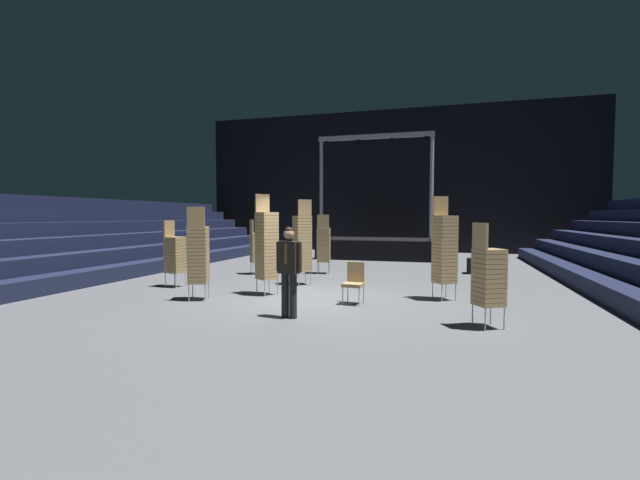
{
  "coord_description": "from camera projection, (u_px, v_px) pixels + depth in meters",
  "views": [
    {
      "loc": [
        3.1,
        -9.85,
        2.0
      ],
      "look_at": [
        0.07,
        0.54,
        1.4
      ],
      "focal_mm": 24.27,
      "sensor_mm": 36.0,
      "label": 1
    }
  ],
  "objects": [
    {
      "name": "arena_end_wall",
      "position": [
        390.0,
        181.0,
        24.58
      ],
      "size": [
        22.0,
        0.3,
        8.0
      ],
      "primitive_type": "cube",
      "color": "black",
      "rests_on": "ground_plane"
    },
    {
      "name": "chair_stack_rear_centre",
      "position": [
        445.0,
        248.0,
        10.27
      ],
      "size": [
        0.61,
        0.61,
        2.48
      ],
      "rotation": [
        0.0,
        0.0,
        3.76
      ],
      "color": "#B2B5BA",
      "rests_on": "ground_plane"
    },
    {
      "name": "bleacher_bank_left",
      "position": [
        58.0,
        237.0,
        13.75
      ],
      "size": [
        4.5,
        24.0,
        2.7
      ],
      "rotation": [
        0.0,
        0.0,
        1.57
      ],
      "color": "#191E38",
      "rests_on": "ground_plane"
    },
    {
      "name": "chair_stack_rear_right",
      "position": [
        324.0,
        244.0,
        15.02
      ],
      "size": [
        0.51,
        0.51,
        2.05
      ],
      "rotation": [
        0.0,
        0.0,
        0.17
      ],
      "color": "#B2B5BA",
      "rests_on": "ground_plane"
    },
    {
      "name": "stage_riser",
      "position": [
        379.0,
        246.0,
        20.83
      ],
      "size": [
        5.46,
        3.42,
        5.64
      ],
      "color": "black",
      "rests_on": "ground_plane"
    },
    {
      "name": "chair_stack_rear_left",
      "position": [
        198.0,
        254.0,
        10.25
      ],
      "size": [
        0.56,
        0.56,
        2.22
      ],
      "rotation": [
        0.0,
        0.0,
        0.34
      ],
      "color": "#B2B5BA",
      "rests_on": "ground_plane"
    },
    {
      "name": "chair_stack_front_left",
      "position": [
        175.0,
        254.0,
        12.17
      ],
      "size": [
        0.49,
        0.49,
        1.88
      ],
      "rotation": [
        0.0,
        0.0,
        4.6
      ],
      "color": "#B2B5BA",
      "rests_on": "ground_plane"
    },
    {
      "name": "man_with_tie",
      "position": [
        289.0,
        266.0,
        8.43
      ],
      "size": [
        0.57,
        0.3,
        1.79
      ],
      "rotation": [
        0.0,
        0.0,
        2.95
      ],
      "color": "black",
      "rests_on": "ground_plane"
    },
    {
      "name": "chair_stack_mid_right",
      "position": [
        267.0,
        245.0,
        10.94
      ],
      "size": [
        0.61,
        0.61,
        2.56
      ],
      "rotation": [
        0.0,
        0.0,
        4.13
      ],
      "color": "#B2B5BA",
      "rests_on": "ground_plane"
    },
    {
      "name": "loose_chair_near_man",
      "position": [
        354.0,
        280.0,
        9.87
      ],
      "size": [
        0.48,
        0.48,
        0.95
      ],
      "rotation": [
        0.0,
        0.0,
        3.06
      ],
      "color": "#B2B5BA",
      "rests_on": "ground_plane"
    },
    {
      "name": "chair_stack_front_right",
      "position": [
        257.0,
        247.0,
        14.9
      ],
      "size": [
        0.62,
        0.62,
        1.88
      ],
      "rotation": [
        0.0,
        0.0,
        5.37
      ],
      "color": "#B2B5BA",
      "rests_on": "ground_plane"
    },
    {
      "name": "equipment_road_case",
      "position": [
        480.0,
        266.0,
        14.98
      ],
      "size": [
        0.92,
        0.63,
        0.53
      ],
      "primitive_type": "cube",
      "rotation": [
        0.0,
        0.0,
        -0.03
      ],
      "color": "black",
      "rests_on": "ground_plane"
    },
    {
      "name": "chair_stack_mid_centre",
      "position": [
        488.0,
        275.0,
        7.68
      ],
      "size": [
        0.6,
        0.6,
        1.88
      ],
      "rotation": [
        0.0,
        0.0,
        5.24
      ],
      "color": "#B2B5BA",
      "rests_on": "ground_plane"
    },
    {
      "name": "chair_stack_mid_left",
      "position": [
        302.0,
        242.0,
        12.57
      ],
      "size": [
        0.62,
        0.62,
        2.48
      ],
      "rotation": [
        0.0,
        0.0,
        0.74
      ],
      "color": "#B2B5BA",
      "rests_on": "ground_plane"
    },
    {
      "name": "ground_plane",
      "position": [
        311.0,
        301.0,
        10.42
      ],
      "size": [
        22.0,
        30.0,
        0.1
      ],
      "primitive_type": "cube",
      "color": "#515459"
    }
  ]
}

